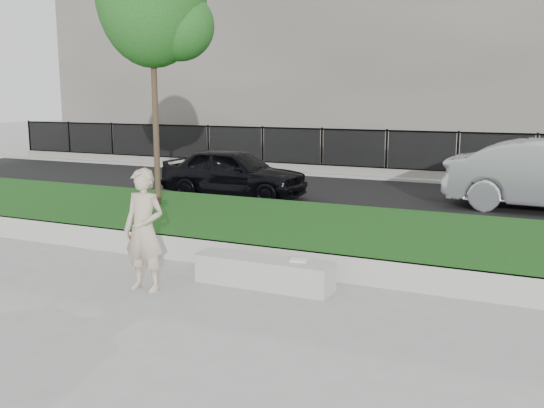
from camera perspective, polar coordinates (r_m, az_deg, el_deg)
The scene contains 12 objects.
ground at distance 8.66m, azimuth -5.63°, elevation -7.89°, with size 90.00×90.00×0.00m, color gray.
grass_bank at distance 11.20m, azimuth 2.16°, elevation -2.60°, with size 34.00×4.00×0.40m, color black.
grass_kerb at distance 9.47m, azimuth -2.45°, elevation -4.99°, with size 34.00×0.08×0.40m, color #AAA89F.
street at distance 16.35m, azimuth 9.62°, elevation 0.70°, with size 34.00×7.00×0.04m, color black.
far_pavement at distance 20.68m, azimuth 12.94°, elevation 2.67°, with size 34.00×3.00×0.12m, color gray.
iron_fence at distance 19.65m, azimuth 12.38°, elevation 3.73°, with size 32.00×0.30×1.50m.
building_facade at distance 27.50m, azimuth 16.53°, elevation 14.65°, with size 34.00×10.00×10.00m, color #5B554F.
stone_bench at distance 8.66m, azimuth -0.75°, elevation -6.43°, with size 2.00×0.50×0.41m, color #AAA89F.
man at distance 8.52m, azimuth -11.95°, elevation -2.42°, with size 0.62×0.41×1.71m, color #BFAB93.
book at distance 8.45m, azimuth 2.53°, elevation -5.31°, with size 0.23×0.17×0.03m, color silver.
young_tree at distance 13.06m, azimuth -10.87°, elevation 18.36°, with size 2.34×2.24×5.74m.
car_dark at distance 15.82m, azimuth -3.60°, elevation 2.98°, with size 1.55×3.84×1.31m, color black.
Camera 1 is at (4.21, -7.08, 2.68)m, focal length 40.00 mm.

